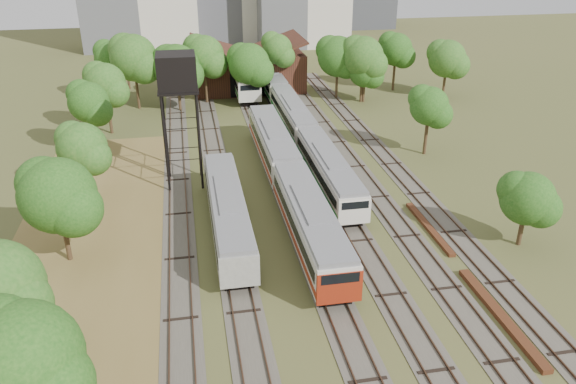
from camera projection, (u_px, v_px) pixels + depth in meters
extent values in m
plane|color=#475123|center=(378.00, 329.00, 34.73)|extent=(240.00, 240.00, 0.00)
cube|color=brown|center=(92.00, 286.00, 38.81)|extent=(14.00, 60.00, 0.04)
cube|color=#4C473D|center=(178.00, 180.00, 54.88)|extent=(2.60, 80.00, 0.06)
cube|color=#472D1E|center=(170.00, 180.00, 54.72)|extent=(0.08, 80.00, 0.14)
cube|color=#472D1E|center=(185.00, 179.00, 54.96)|extent=(0.08, 80.00, 0.14)
cube|color=#4C473D|center=(219.00, 177.00, 55.54)|extent=(2.60, 80.00, 0.06)
cube|color=#472D1E|center=(211.00, 177.00, 55.39)|extent=(0.08, 80.00, 0.14)
cube|color=#472D1E|center=(226.00, 175.00, 55.62)|extent=(0.08, 80.00, 0.14)
cube|color=#4C473D|center=(278.00, 172.00, 56.54)|extent=(2.60, 80.00, 0.06)
cube|color=#472D1E|center=(271.00, 172.00, 56.38)|extent=(0.08, 80.00, 0.14)
cube|color=#472D1E|center=(285.00, 171.00, 56.62)|extent=(0.08, 80.00, 0.14)
cube|color=#4C473D|center=(317.00, 169.00, 57.21)|extent=(2.60, 80.00, 0.06)
cube|color=#472D1E|center=(310.00, 169.00, 57.05)|extent=(0.08, 80.00, 0.14)
cube|color=#472D1E|center=(324.00, 168.00, 57.29)|extent=(0.08, 80.00, 0.14)
cube|color=#4C473D|center=(355.00, 167.00, 57.88)|extent=(2.60, 80.00, 0.06)
cube|color=#472D1E|center=(348.00, 166.00, 57.72)|extent=(0.08, 80.00, 0.14)
cube|color=#472D1E|center=(361.00, 165.00, 57.96)|extent=(0.08, 80.00, 0.14)
cube|color=#4C473D|center=(391.00, 164.00, 58.54)|extent=(2.60, 80.00, 0.06)
cube|color=#472D1E|center=(385.00, 164.00, 58.38)|extent=(0.08, 80.00, 0.14)
cube|color=#472D1E|center=(398.00, 163.00, 58.62)|extent=(0.08, 80.00, 0.14)
cube|color=black|center=(310.00, 241.00, 43.52)|extent=(2.22, 15.64, 0.81)
cube|color=beige|center=(310.00, 223.00, 42.80)|extent=(2.93, 17.00, 2.52)
cube|color=black|center=(310.00, 219.00, 42.67)|extent=(2.99, 15.64, 0.86)
cube|color=slate|center=(310.00, 206.00, 42.17)|extent=(2.69, 16.66, 0.36)
cube|color=maroon|center=(310.00, 231.00, 43.10)|extent=(2.99, 16.66, 0.45)
cube|color=maroon|center=(339.00, 288.00, 35.36)|extent=(2.97, 0.25, 2.27)
cube|color=black|center=(273.00, 158.00, 59.03)|extent=(2.22, 15.64, 0.81)
cube|color=beige|center=(273.00, 143.00, 58.31)|extent=(2.93, 17.00, 2.52)
cube|color=black|center=(273.00, 140.00, 58.18)|extent=(2.99, 15.64, 0.86)
cube|color=slate|center=(273.00, 130.00, 57.69)|extent=(2.69, 16.66, 0.36)
cube|color=maroon|center=(273.00, 149.00, 58.62)|extent=(2.99, 16.66, 0.45)
cube|color=black|center=(328.00, 185.00, 53.08)|extent=(2.01, 15.64, 0.73)
cube|color=beige|center=(328.00, 170.00, 52.42)|extent=(2.65, 17.00, 2.28)
cube|color=black|center=(328.00, 167.00, 52.31)|extent=(2.71, 15.64, 0.78)
cube|color=slate|center=(329.00, 157.00, 51.86)|extent=(2.44, 16.66, 0.33)
cube|color=#1A6A24|center=(328.00, 176.00, 52.70)|extent=(2.71, 16.66, 0.41)
cube|color=beige|center=(354.00, 212.00, 44.98)|extent=(2.69, 0.25, 2.06)
cube|color=black|center=(292.00, 126.00, 68.59)|extent=(2.01, 15.64, 0.73)
cube|color=beige|center=(292.00, 114.00, 67.94)|extent=(2.65, 17.00, 2.28)
cube|color=black|center=(292.00, 112.00, 67.82)|extent=(2.71, 15.64, 0.78)
cube|color=slate|center=(292.00, 103.00, 67.37)|extent=(2.44, 16.66, 0.33)
cube|color=#1A6A24|center=(292.00, 119.00, 68.21)|extent=(2.71, 16.66, 0.41)
cube|color=black|center=(270.00, 88.00, 84.10)|extent=(2.01, 15.64, 0.73)
cube|color=beige|center=(270.00, 79.00, 83.45)|extent=(2.65, 17.00, 2.28)
cube|color=black|center=(270.00, 77.00, 83.33)|extent=(2.71, 15.64, 0.78)
cube|color=slate|center=(270.00, 70.00, 82.89)|extent=(2.44, 16.66, 0.33)
cube|color=#1A6A24|center=(270.00, 83.00, 83.73)|extent=(2.71, 16.66, 0.41)
cube|color=black|center=(244.00, 90.00, 83.22)|extent=(2.35, 14.72, 0.85)
cube|color=beige|center=(243.00, 78.00, 82.46)|extent=(3.09, 16.00, 2.67)
cube|color=black|center=(243.00, 76.00, 82.32)|extent=(3.15, 14.72, 0.91)
cube|color=slate|center=(243.00, 68.00, 81.80)|extent=(2.85, 15.68, 0.38)
cube|color=#1A6A24|center=(243.00, 83.00, 82.78)|extent=(3.15, 15.68, 0.48)
cube|color=beige|center=(250.00, 93.00, 75.47)|extent=(3.13, 0.25, 2.40)
cube|color=black|center=(229.00, 228.00, 45.56)|extent=(2.04, 16.56, 0.74)
cube|color=gray|center=(228.00, 211.00, 44.89)|extent=(2.69, 18.00, 2.32)
cube|color=black|center=(228.00, 208.00, 44.77)|extent=(2.75, 16.56, 0.79)
cube|color=slate|center=(227.00, 196.00, 44.32)|extent=(2.48, 17.64, 0.33)
cylinder|color=black|center=(165.00, 145.00, 50.77)|extent=(0.23, 0.23, 9.14)
cylinder|color=black|center=(200.00, 143.00, 51.29)|extent=(0.23, 0.23, 9.14)
cylinder|color=black|center=(166.00, 134.00, 53.51)|extent=(0.23, 0.23, 9.14)
cylinder|color=black|center=(198.00, 132.00, 54.02)|extent=(0.23, 0.23, 9.14)
cube|color=black|center=(178.00, 89.00, 50.38)|extent=(3.60, 3.60, 0.20)
cube|color=black|center=(177.00, 71.00, 49.67)|extent=(3.43, 3.43, 3.09)
cube|color=#552C18|center=(500.00, 316.00, 35.65)|extent=(0.68, 10.22, 0.34)
cube|color=#552C18|center=(429.00, 228.00, 45.99)|extent=(0.55, 8.75, 0.28)
cube|color=#351D13|center=(248.00, 70.00, 84.79)|extent=(16.00, 11.00, 5.50)
cube|color=#351D13|center=(220.00, 48.00, 82.68)|extent=(8.45, 11.55, 2.96)
cube|color=#351D13|center=(274.00, 46.00, 84.01)|extent=(8.45, 11.55, 2.96)
cube|color=black|center=(252.00, 82.00, 80.19)|extent=(6.40, 0.15, 4.12)
sphere|color=#1A4E14|center=(21.00, 361.00, 23.43)|extent=(5.22, 5.22, 5.22)
cylinder|color=#382616|center=(8.00, 335.00, 31.11)|extent=(0.36, 0.36, 4.10)
cylinder|color=#382616|center=(66.00, 235.00, 41.03)|extent=(0.36, 0.36, 4.18)
sphere|color=#1A4E14|center=(58.00, 196.00, 39.64)|extent=(5.46, 5.46, 5.46)
cylinder|color=#382616|center=(87.00, 179.00, 50.24)|extent=(0.36, 0.36, 3.97)
sphere|color=#1A4E14|center=(82.00, 147.00, 48.92)|extent=(4.38, 4.38, 4.38)
cylinder|color=#382616|center=(94.00, 134.00, 60.20)|extent=(0.36, 0.36, 4.56)
sphere|color=#1A4E14|center=(89.00, 102.00, 58.67)|extent=(4.26, 4.26, 4.26)
cylinder|color=#382616|center=(109.00, 114.00, 66.25)|extent=(0.36, 0.36, 4.73)
sphere|color=#1A4E14|center=(105.00, 84.00, 64.67)|extent=(4.77, 4.77, 4.77)
cylinder|color=#382616|center=(115.00, 85.00, 77.94)|extent=(0.36, 0.36, 4.82)
sphere|color=#1A4E14|center=(112.00, 58.00, 76.33)|extent=(4.62, 4.62, 4.62)
cylinder|color=#382616|center=(128.00, 77.00, 84.66)|extent=(0.36, 0.36, 3.61)
sphere|color=#1A4E14|center=(126.00, 58.00, 83.46)|extent=(4.13, 4.13, 4.13)
cylinder|color=#382616|center=(137.00, 89.00, 75.14)|extent=(0.36, 0.36, 5.37)
sphere|color=#1A4E14|center=(134.00, 58.00, 73.35)|extent=(6.13, 6.13, 6.13)
cylinder|color=#382616|center=(179.00, 94.00, 74.47)|extent=(0.36, 0.36, 4.54)
sphere|color=#1A4E14|center=(177.00, 68.00, 72.96)|extent=(6.02, 6.02, 6.02)
cylinder|color=#382616|center=(206.00, 84.00, 77.70)|extent=(0.36, 0.36, 5.14)
sphere|color=#1A4E14|center=(204.00, 56.00, 75.98)|extent=(5.43, 5.43, 5.43)
cylinder|color=#382616|center=(250.00, 90.00, 76.61)|extent=(0.36, 0.36, 4.45)
sphere|color=#1A4E14|center=(249.00, 64.00, 75.12)|extent=(5.60, 5.60, 5.60)
cylinder|color=#382616|center=(278.00, 77.00, 81.00)|extent=(0.36, 0.36, 5.24)
sphere|color=#1A4E14|center=(277.00, 49.00, 79.25)|extent=(4.25, 4.25, 4.25)
cylinder|color=#382616|center=(337.00, 82.00, 79.79)|extent=(0.36, 0.36, 4.68)
sphere|color=#1A4E14|center=(338.00, 56.00, 78.23)|extent=(5.66, 5.66, 5.66)
cylinder|color=#382616|center=(362.00, 84.00, 78.11)|extent=(0.36, 0.36, 4.93)
sphere|color=#1A4E14|center=(363.00, 57.00, 76.47)|extent=(5.60, 5.60, 5.60)
cylinder|color=#382616|center=(394.00, 74.00, 83.73)|extent=(0.36, 0.36, 4.76)
sphere|color=#1A4E14|center=(396.00, 49.00, 82.14)|extent=(4.78, 4.78, 4.78)
cylinder|color=#382616|center=(444.00, 82.00, 80.39)|extent=(0.36, 0.36, 4.33)
sphere|color=#1A4E14|center=(447.00, 59.00, 78.95)|extent=(5.25, 5.25, 5.25)
cylinder|color=#382616|center=(522.00, 227.00, 43.23)|extent=(0.36, 0.36, 3.15)
sphere|color=#1A4E14|center=(527.00, 198.00, 42.18)|extent=(4.10, 4.10, 4.10)
cylinder|color=#382616|center=(426.00, 135.00, 60.33)|extent=(0.36, 0.36, 4.23)
sphere|color=#1A4E14|center=(429.00, 106.00, 58.91)|extent=(4.10, 4.10, 4.10)
cylinder|color=#382616|center=(364.00, 90.00, 78.43)|extent=(0.36, 0.36, 3.41)
sphere|color=#1A4E14|center=(365.00, 71.00, 77.29)|extent=(4.46, 4.46, 4.46)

